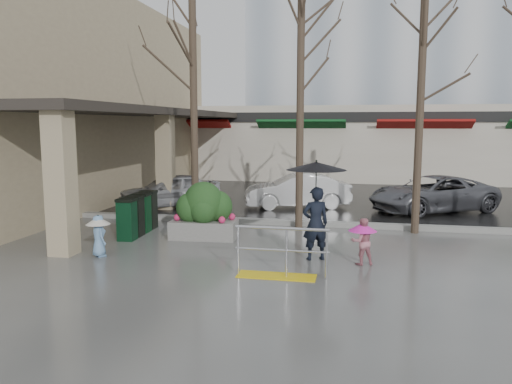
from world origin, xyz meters
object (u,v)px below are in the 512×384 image
(handrail, at_px, (280,259))
(child_pink, at_px, (362,238))
(car_c, at_px, (432,194))
(tree_mideast, at_px, (422,57))
(planter, at_px, (204,211))
(news_boxes, at_px, (138,214))
(tree_midwest, at_px, (301,47))
(car_a, at_px, (170,190))
(car_b, at_px, (297,191))
(tree_west, at_px, (193,55))
(child_blue, at_px, (99,231))
(woman, at_px, (316,198))

(handrail, height_order, child_pink, child_pink)
(child_pink, distance_m, car_c, 7.69)
(handrail, distance_m, tree_mideast, 7.28)
(planter, relative_size, car_c, 0.40)
(handrail, bearing_deg, news_boxes, 145.07)
(tree_midwest, relative_size, tree_mideast, 1.08)
(tree_midwest, bearing_deg, tree_mideast, -0.00)
(tree_mideast, relative_size, car_c, 1.43)
(child_pink, xyz_separation_m, planter, (-4.16, 1.77, 0.13))
(car_a, relative_size, car_b, 0.97)
(car_a, relative_size, car_c, 0.82)
(tree_west, distance_m, car_b, 6.34)
(handrail, relative_size, tree_west, 0.28)
(planter, xyz_separation_m, car_a, (-2.73, 4.54, -0.10))
(child_pink, xyz_separation_m, car_a, (-6.89, 6.31, 0.03))
(planter, distance_m, car_a, 5.30)
(news_boxes, bearing_deg, tree_west, 53.40)
(car_b, bearing_deg, tree_mideast, 30.73)
(child_blue, height_order, car_b, car_b)
(tree_west, bearing_deg, car_c, 26.47)
(tree_mideast, relative_size, child_blue, 6.58)
(car_b, bearing_deg, car_c, 75.74)
(tree_midwest, distance_m, planter, 5.39)
(tree_mideast, bearing_deg, child_blue, -151.36)
(handrail, bearing_deg, car_c, 64.24)
(woman, relative_size, car_b, 0.60)
(child_blue, bearing_deg, news_boxes, -45.49)
(car_a, height_order, car_b, same)
(child_pink, height_order, car_a, car_a)
(tree_mideast, height_order, child_blue, tree_mideast)
(tree_midwest, distance_m, car_c, 7.30)
(handrail, distance_m, woman, 1.87)
(tree_midwest, bearing_deg, car_a, 151.66)
(handrail, height_order, news_boxes, news_boxes)
(tree_west, height_order, car_c, tree_west)
(tree_mideast, height_order, car_c, tree_mideast)
(tree_midwest, height_order, car_c, tree_midwest)
(news_boxes, bearing_deg, child_blue, -89.48)
(tree_west, height_order, tree_midwest, tree_midwest)
(child_pink, relative_size, car_c, 0.23)
(handrail, height_order, tree_mideast, tree_mideast)
(handrail, bearing_deg, planter, 130.00)
(child_blue, relative_size, car_b, 0.26)
(woman, bearing_deg, tree_mideast, -149.87)
(tree_midwest, height_order, news_boxes, tree_midwest)
(news_boxes, bearing_deg, tree_midwest, 18.55)
(tree_midwest, height_order, tree_mideast, tree_midwest)
(car_a, distance_m, car_c, 9.42)
(planter, distance_m, news_boxes, 1.98)
(tree_midwest, bearing_deg, car_b, 97.69)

